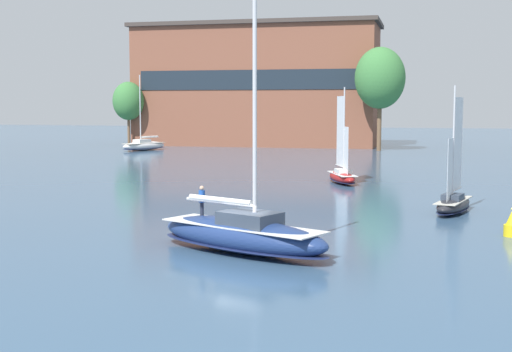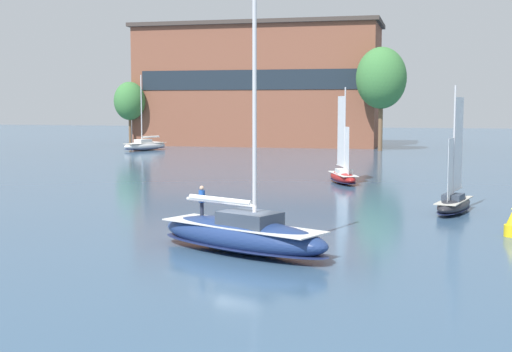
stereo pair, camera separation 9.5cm
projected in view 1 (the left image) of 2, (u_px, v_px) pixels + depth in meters
name	position (u px, v px, depth m)	size (l,w,h in m)	color
ground_plane	(242.00, 253.00, 36.11)	(400.00, 400.00, 0.00)	#385675
waterfront_building	(257.00, 85.00, 130.53)	(44.74, 16.08, 22.04)	brown
tree_shore_left	(128.00, 101.00, 127.58)	(5.60, 5.60, 11.54)	brown
tree_shore_right	(380.00, 78.00, 114.57)	(8.11, 8.11, 16.68)	brown
sailboat_main	(242.00, 234.00, 35.99)	(10.68, 7.09, 14.33)	navy
sailboat_moored_mid_channel	(342.00, 175.00, 67.93)	(4.14, 6.82, 9.09)	maroon
sailboat_moored_far_slip	(144.00, 145.00, 116.24)	(5.96, 9.13, 12.23)	silver
sailboat_moored_outer_mooring	(453.00, 202.00, 49.44)	(3.34, 6.62, 8.78)	#232328
channel_buoy	(512.00, 225.00, 40.46)	(0.90, 0.90, 1.66)	yellow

